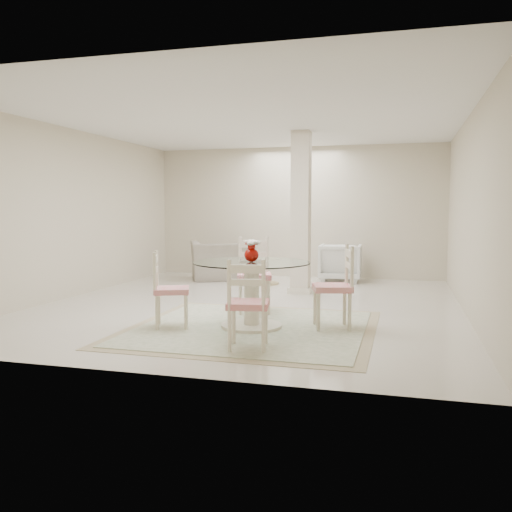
% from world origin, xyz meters
% --- Properties ---
extents(ground, '(7.00, 7.00, 0.00)m').
position_xyz_m(ground, '(0.00, 0.00, 0.00)').
color(ground, silver).
rests_on(ground, ground).
extents(room_shell, '(6.02, 7.02, 2.71)m').
position_xyz_m(room_shell, '(0.00, 0.00, 1.86)').
color(room_shell, beige).
rests_on(room_shell, ground).
extents(column, '(0.30, 0.30, 2.70)m').
position_xyz_m(column, '(0.50, 1.30, 1.35)').
color(column, beige).
rests_on(column, ground).
extents(area_rug, '(2.87, 2.87, 0.02)m').
position_xyz_m(area_rug, '(0.45, -1.55, 0.01)').
color(area_rug, tan).
rests_on(area_rug, ground).
extents(dining_table, '(1.38, 1.38, 0.80)m').
position_xyz_m(dining_table, '(0.45, -1.55, 0.41)').
color(dining_table, beige).
rests_on(dining_table, ground).
extents(red_vase, '(0.20, 0.19, 0.26)m').
position_xyz_m(red_vase, '(0.45, -1.55, 0.93)').
color(red_vase, '#AA0C05').
rests_on(red_vase, dining_table).
extents(dining_chair_east, '(0.54, 0.54, 1.10)m').
position_xyz_m(dining_chair_east, '(1.44, -1.31, 0.58)').
color(dining_chair_east, '#EDE3C3').
rests_on(dining_chair_east, ground).
extents(dining_chair_north, '(0.57, 0.57, 1.14)m').
position_xyz_m(dining_chair_north, '(0.20, -0.56, 0.60)').
color(dining_chair_north, beige).
rests_on(dining_chair_north, ground).
extents(dining_chair_west, '(0.53, 0.53, 1.01)m').
position_xyz_m(dining_chair_west, '(-0.54, -1.80, 0.53)').
color(dining_chair_west, '#F2E8C7').
rests_on(dining_chair_west, ground).
extents(dining_chair_south, '(0.48, 0.48, 1.03)m').
position_xyz_m(dining_chair_south, '(0.68, -2.54, 0.54)').
color(dining_chair_south, '#F1E4C6').
rests_on(dining_chair_south, ground).
extents(recliner_taupe, '(1.49, 1.42, 0.76)m').
position_xyz_m(recliner_taupe, '(-1.37, 2.61, 0.38)').
color(recliner_taupe, '#A19585').
rests_on(recliner_taupe, ground).
extents(armchair_white, '(0.82, 0.84, 0.74)m').
position_xyz_m(armchair_white, '(0.98, 2.97, 0.37)').
color(armchair_white, white).
rests_on(armchair_white, ground).
extents(side_table, '(0.47, 0.47, 0.49)m').
position_xyz_m(side_table, '(-0.31, 2.19, 0.22)').
color(side_table, '#D7C184').
rests_on(side_table, ground).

